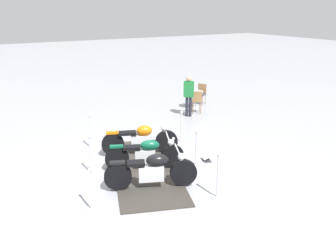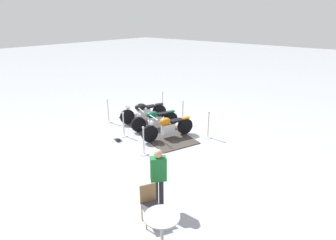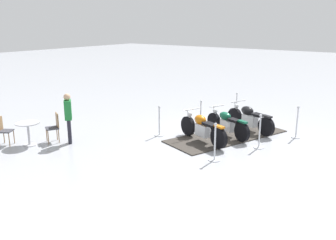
# 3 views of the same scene
# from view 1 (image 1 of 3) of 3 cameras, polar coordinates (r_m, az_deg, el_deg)

# --- Properties ---
(ground_plane) EXTENTS (80.00, 80.00, 0.00)m
(ground_plane) POSITION_cam_1_polar(r_m,az_deg,el_deg) (10.34, -3.54, -7.66)
(ground_plane) COLOR #A8AAB2
(display_platform) EXTENTS (4.76, 3.05, 0.03)m
(display_platform) POSITION_cam_1_polar(r_m,az_deg,el_deg) (10.34, -3.54, -7.57)
(display_platform) COLOR #38332D
(display_platform) RESTS_ON ground_plane
(motorcycle_black) EXTENTS (1.08, 2.18, 0.99)m
(motorcycle_black) POSITION_cam_1_polar(r_m,az_deg,el_deg) (9.13, -2.43, -7.75)
(motorcycle_black) COLOR black
(motorcycle_black) RESTS_ON display_platform
(motorcycle_forest) EXTENTS (1.04, 2.05, 0.96)m
(motorcycle_forest) POSITION_cam_1_polar(r_m,az_deg,el_deg) (10.15, -3.42, -5.21)
(motorcycle_forest) COLOR black
(motorcycle_forest) RESTS_ON display_platform
(motorcycle_copper) EXTENTS (1.03, 2.22, 1.00)m
(motorcycle_copper) POSITION_cam_1_polar(r_m,az_deg,el_deg) (11.19, -4.24, -2.95)
(motorcycle_copper) COLOR black
(motorcycle_copper) RESTS_ON display_platform
(stanchion_left_rear) EXTENTS (0.35, 0.35, 1.14)m
(stanchion_left_rear) POSITION_cam_1_polar(r_m,az_deg,el_deg) (11.90, -11.80, -2.79)
(stanchion_left_rear) COLOR silver
(stanchion_left_rear) RESTS_ON ground_plane
(stanchion_left_front) EXTENTS (0.32, 0.32, 1.13)m
(stanchion_left_front) POSITION_cam_1_polar(r_m,az_deg,el_deg) (8.42, -11.91, -11.29)
(stanchion_left_front) COLOR silver
(stanchion_left_front) RESTS_ON ground_plane
(stanchion_right_mid) EXTENTS (0.32, 0.32, 1.05)m
(stanchion_right_mid) POSITION_cam_1_polar(r_m,az_deg,el_deg) (10.47, 4.40, -5.27)
(stanchion_right_mid) COLOR silver
(stanchion_right_mid) RESTS_ON ground_plane
(stanchion_right_front) EXTENTS (0.31, 0.31, 1.14)m
(stanchion_right_front) POSITION_cam_1_polar(r_m,az_deg,el_deg) (8.81, 7.69, -9.62)
(stanchion_right_front) COLOR silver
(stanchion_right_front) RESTS_ON ground_plane
(stanchion_left_mid) EXTENTS (0.33, 0.33, 1.12)m
(stanchion_left_mid) POSITION_cam_1_polar(r_m,az_deg,el_deg) (10.13, -11.84, -6.30)
(stanchion_left_mid) COLOR silver
(stanchion_left_mid) RESTS_ON ground_plane
(stanchion_right_rear) EXTENTS (0.35, 0.35, 1.08)m
(stanchion_right_rear) POSITION_cam_1_polar(r_m,az_deg,el_deg) (12.19, 2.06, -2.04)
(stanchion_right_rear) COLOR silver
(stanchion_right_rear) RESTS_ON ground_plane
(info_placard) EXTENTS (0.39, 0.34, 0.21)m
(info_placard) POSITION_cam_1_polar(r_m,az_deg,el_deg) (10.92, 6.02, -5.92)
(info_placard) COLOR #333338
(info_placard) RESTS_ON ground_plane
(cafe_table) EXTENTS (0.77, 0.77, 0.77)m
(cafe_table) POSITION_cam_1_polar(r_m,az_deg,el_deg) (16.29, 4.11, 3.81)
(cafe_table) COLOR #B7B7BC
(cafe_table) RESTS_ON ground_plane
(cafe_chair_near_table) EXTENTS (0.54, 0.54, 0.97)m
(cafe_chair_near_table) POSITION_cam_1_polar(r_m,az_deg,el_deg) (15.50, 4.47, 3.03)
(cafe_chair_near_table) COLOR olive
(cafe_chair_near_table) RESTS_ON ground_plane
(cafe_chair_across_table) EXTENTS (0.55, 0.55, 0.93)m
(cafe_chair_across_table) POSITION_cam_1_polar(r_m,az_deg,el_deg) (17.04, 5.17, 4.25)
(cafe_chair_across_table) COLOR olive
(cafe_chair_across_table) RESTS_ON ground_plane
(bystander_person) EXTENTS (0.43, 0.45, 1.68)m
(bystander_person) POSITION_cam_1_polar(r_m,az_deg,el_deg) (14.95, 3.23, 4.27)
(bystander_person) COLOR #23232D
(bystander_person) RESTS_ON ground_plane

